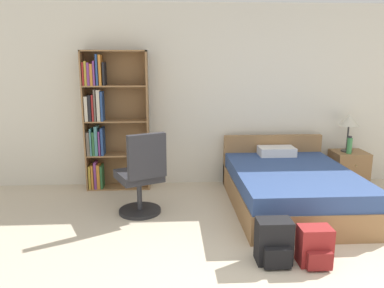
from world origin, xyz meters
The scene contains 9 objects.
wall_back centered at (0.00, 3.23, 1.30)m, with size 9.00×0.06×2.60m.
bookshelf centered at (-2.02, 3.03, 0.99)m, with size 0.89×0.28×1.95m.
bed centered at (0.36, 2.18, 0.26)m, with size 1.44×1.96×0.75m.
office_chair centered at (-1.48, 1.99, 0.47)m, with size 0.65×0.70×1.02m.
nightstand centered at (1.47, 2.94, 0.26)m, with size 0.48×0.44×0.51m.
table_lamp centered at (1.43, 2.95, 0.96)m, with size 0.27×0.27×0.55m.
water_bottle centered at (1.41, 2.83, 0.63)m, with size 0.07×0.07×0.25m.
backpack_red centered at (0.14, 0.78, 0.17)m, with size 0.29×0.26×0.35m.
backpack_black centered at (-0.21, 0.84, 0.19)m, with size 0.32×0.28×0.41m.
Camera 1 is at (-1.13, -2.22, 1.79)m, focal length 35.00 mm.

